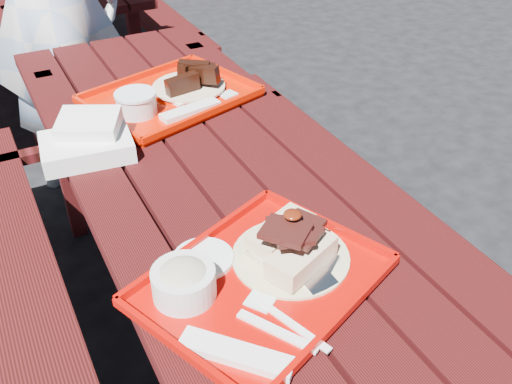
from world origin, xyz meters
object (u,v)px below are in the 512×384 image
(picnic_table_near, at_px, (232,239))
(near_tray, at_px, (254,268))
(far_tray, at_px, (170,95))
(person, at_px, (49,0))

(picnic_table_near, relative_size, near_tray, 4.05)
(near_tray, relative_size, far_tray, 0.99)
(picnic_table_near, height_order, far_tray, far_tray)
(near_tray, bearing_deg, far_tray, 80.76)
(person, bearing_deg, far_tray, 111.88)
(near_tray, bearing_deg, picnic_table_near, 72.51)
(picnic_table_near, xyz_separation_m, far_tray, (0.03, 0.53, 0.22))
(picnic_table_near, relative_size, person, 1.36)
(near_tray, distance_m, person, 1.76)
(picnic_table_near, bearing_deg, near_tray, -107.49)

